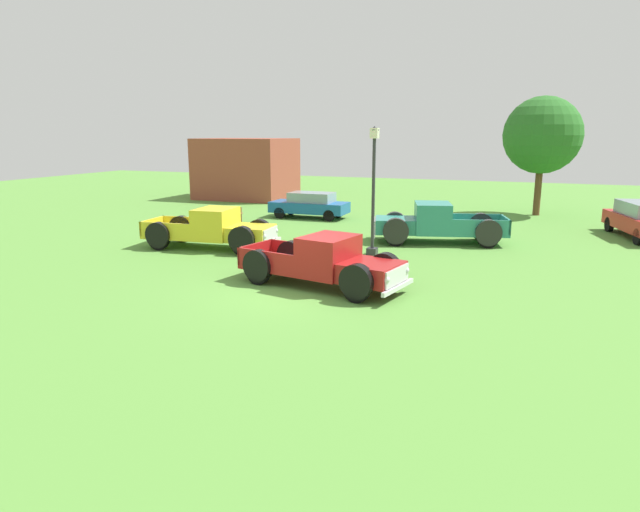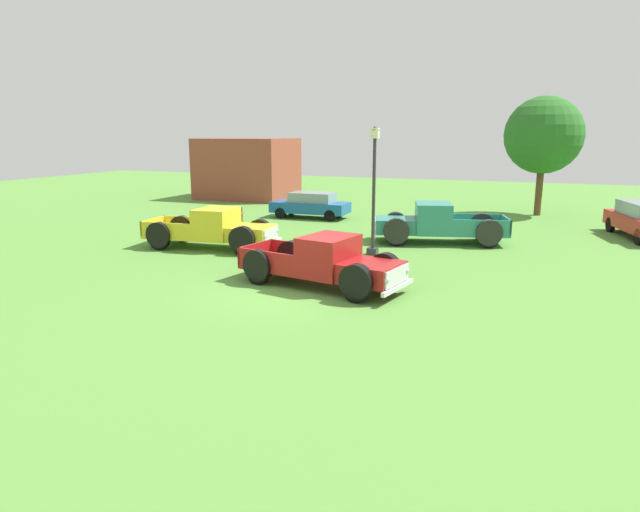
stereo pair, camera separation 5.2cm
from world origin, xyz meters
The scene contains 9 objects.
ground_plane centered at (0.00, 0.00, 0.00)m, with size 80.00×80.00×0.00m, color #548C38.
pickup_truck_foreground centered at (0.92, 0.77, 0.72)m, with size 5.21×2.79×1.52m.
pickup_truck_behind_left centered at (-5.05, 4.45, 0.75)m, with size 5.27×2.42×1.56m.
pickup_truck_behind_right centered at (2.37, 8.62, 0.77)m, with size 5.61×3.22×1.62m.
sedan_distant_b centered at (-4.72, 13.07, 0.71)m, with size 4.04×1.68×1.34m.
lamp_post_near centered at (0.80, 5.56, 2.42)m, with size 0.36×0.36×4.61m.
picnic_table centered at (-7.91, 9.63, 0.49)m, with size 1.81×2.06×0.78m.
oak_tree_east centered at (6.35, 18.48, 4.24)m, with size 4.05×4.05×6.28m.
brick_pavilion centered at (-12.16, 19.92, 2.00)m, with size 5.96×4.70×4.00m.
Camera 2 is at (6.29, -13.81, 4.39)m, focal length 31.33 mm.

